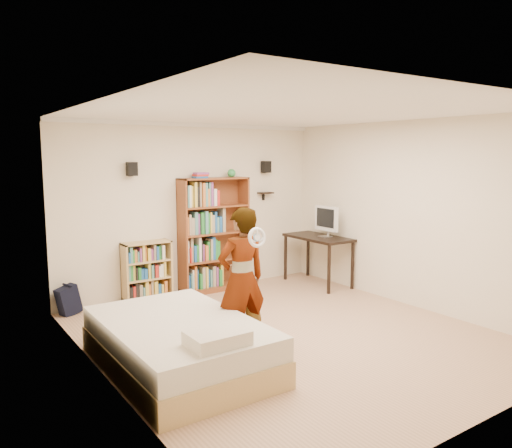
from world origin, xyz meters
The scene contains 14 objects.
ground centered at (0.00, 0.00, 0.00)m, with size 4.50×5.00×0.01m, color tan.
room_shell centered at (0.00, 0.00, 1.76)m, with size 4.52×5.02×2.71m.
crown_molding centered at (0.00, 0.00, 2.67)m, with size 4.50×5.00×0.06m.
speaker_left centered at (-1.05, 2.40, 2.00)m, with size 0.14×0.12×0.20m, color black.
speaker_right centered at (1.35, 2.40, 2.00)m, with size 0.14×0.12×0.20m, color black.
wall_shelf centered at (1.35, 2.41, 1.55)m, with size 0.25×0.16×0.03m, color black.
tall_bookshelf centered at (0.27, 2.33, 0.92)m, with size 1.16×0.34×1.84m, color brown, non-canonical shape.
low_bookshelf centered at (-0.88, 2.36, 0.46)m, with size 0.73×0.27×0.91m, color tan, non-canonical shape.
computer_desk centered at (1.93, 1.67, 0.42)m, with size 0.61×1.22×0.83m, color black, non-canonical shape.
imac centered at (1.98, 1.56, 1.09)m, with size 0.10×0.52×0.52m, color silver, non-canonical shape.
daybed centered at (-1.53, -0.10, 0.32)m, with size 1.39×2.14×0.63m, color silver, non-canonical shape.
person centered at (-0.71, -0.02, 0.81)m, with size 0.59×0.39×1.63m, color black.
wii_wheel centered at (-0.71, -0.32, 1.33)m, with size 0.22×0.22×0.04m, color silver.
navy_bag centered at (-2.04, 2.35, 0.21)m, with size 0.31×0.20×0.42m, color black, non-canonical shape.
Camera 1 is at (-3.67, -4.64, 2.19)m, focal length 35.00 mm.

